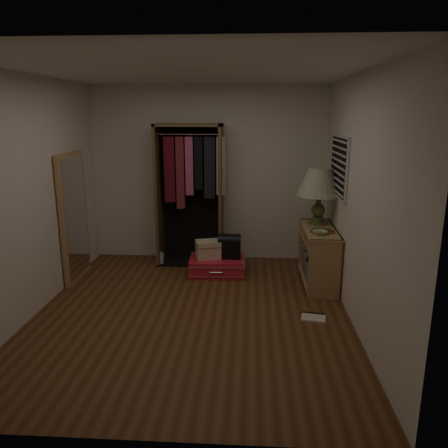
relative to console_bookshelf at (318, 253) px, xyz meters
The scene contains 13 objects.
ground 1.90m from the console_bookshelf, 145.70° to the right, with size 4.00×4.00×0.00m, color #532F17.
room_walls 2.09m from the console_bookshelf, 145.50° to the right, with size 3.52×4.02×2.60m.
console_bookshelf is the anchor object (origin of this frame).
open_wardrobe 2.08m from the console_bookshelf, 157.67° to the left, with size 1.00×0.50×2.05m.
floor_mirror 3.27m from the console_bookshelf, behind, with size 0.06×0.80×1.70m.
pink_suitcase 1.40m from the console_bookshelf, behind, with size 0.79×0.59×0.23m.
train_case 1.48m from the console_bookshelf, behind, with size 0.42×0.35×0.26m.
black_bag 1.20m from the console_bookshelf, 168.74° to the left, with size 0.31×0.21×0.34m.
table_lamp 0.93m from the console_bookshelf, 88.71° to the left, with size 0.64×0.64×0.75m.
brass_tray 0.44m from the console_bookshelf, 88.91° to the right, with size 0.30×0.30×0.02m.
ceramic_bowl 0.51m from the console_bookshelf, 97.64° to the right, with size 0.18×0.18×0.04m, color #9DBA9B.
white_jug 2.32m from the console_bookshelf, 166.10° to the left, with size 0.13×0.13×0.20m.
floor_book 1.17m from the console_bookshelf, 99.53° to the right, with size 0.29×0.25×0.02m.
Camera 1 is at (0.64, -4.50, 2.19)m, focal length 35.00 mm.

